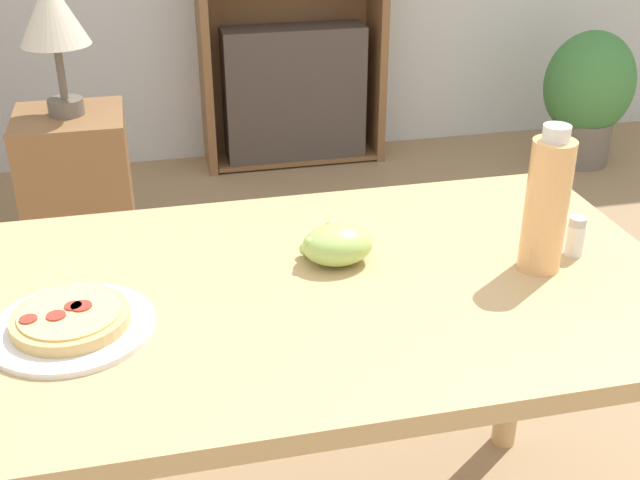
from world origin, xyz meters
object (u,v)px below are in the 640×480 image
Objects in this scene: table_lamp at (53,17)px; potted_plant_floor at (588,94)px; salt_shaker at (576,237)px; grape_bunch at (337,245)px; side_table at (81,204)px; pizza_on_plate at (71,322)px; drink_bottle at (547,203)px.

potted_plant_floor is at bearing 16.92° from table_lamp.
grape_bunch is at bearing 170.86° from salt_shaker.
table_lamp is 0.68× the size of potted_plant_floor.
potted_plant_floor is at bearing 49.68° from grape_bunch.
side_table is 1.46× the size of table_lamp.
pizza_on_plate is 3.43× the size of salt_shaker.
salt_shaker is 1.69m from table_lamp.
drink_bottle is at bearing -161.10° from salt_shaker.
grape_bunch is 1.43m from table_lamp.
salt_shaker is (0.43, -0.07, 0.00)m from grape_bunch.
salt_shaker is at bearing -121.53° from potted_plant_floor.
drink_bottle is 1.75m from side_table.
salt_shaker is at bearing 3.39° from pizza_on_plate.
salt_shaker is at bearing -54.94° from side_table.
pizza_on_plate is at bearing -178.31° from drink_bottle.
pizza_on_plate is at bearing -86.33° from side_table.
table_lamp is (0.00, 0.00, 0.61)m from side_table.
table_lamp reaches higher than potted_plant_floor.
drink_bottle reaches higher than grape_bunch.
side_table is at bearing 112.47° from grape_bunch.
potted_plant_floor is (2.23, 0.68, 0.02)m from side_table.
grape_bunch is 0.21× the size of side_table.
side_table is 0.99× the size of potted_plant_floor.
side_table is (-0.97, 1.38, -0.45)m from salt_shaker.
potted_plant_floor is (1.69, 1.99, -0.43)m from grape_bunch.
side_table is (-0.89, 1.41, -0.54)m from drink_bottle.
pizza_on_plate is 0.47m from grape_bunch.
grape_bunch is at bearing 14.98° from pizza_on_plate.
drink_bottle is (0.79, 0.02, 0.11)m from pizza_on_plate.
grape_bunch is 0.37m from drink_bottle.
side_table is at bearing 122.14° from drink_bottle.
potted_plant_floor is at bearing 57.17° from drink_bottle.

